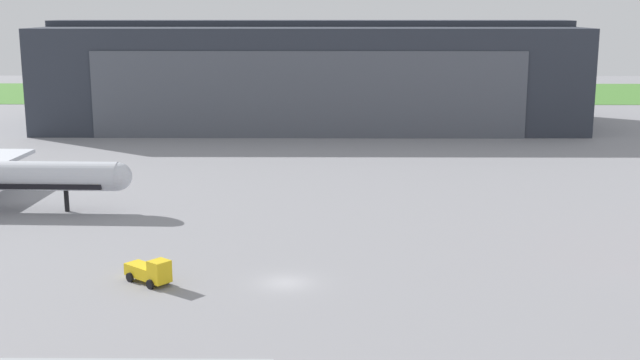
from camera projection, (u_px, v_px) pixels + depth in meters
name	position (u px, v px, depth m)	size (l,w,h in m)	color
ground_plane	(286.00, 283.00, 71.66)	(440.00, 440.00, 0.00)	gray
grass_field_strip	(314.00, 93.00, 229.32)	(440.00, 56.00, 0.08)	#488133
maintenance_hangar	(311.00, 75.00, 166.80)	(105.19, 37.75, 21.21)	#2D333D
ops_van	(150.00, 271.00, 71.25)	(4.70, 4.30, 2.37)	yellow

